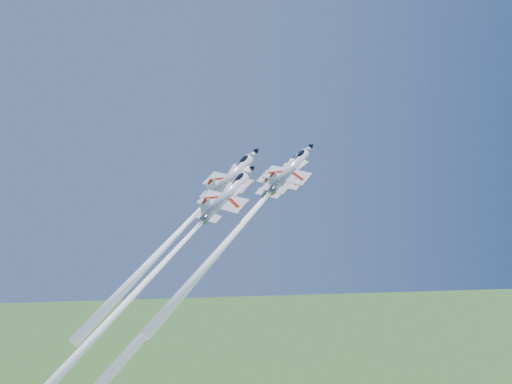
{
  "coord_description": "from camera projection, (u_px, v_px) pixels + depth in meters",
  "views": [
    {
      "loc": [
        -12.51,
        -107.47,
        100.5
      ],
      "look_at": [
        0.0,
        0.0,
        94.08
      ],
      "focal_mm": 40.0,
      "sensor_mm": 36.0,
      "label": 1
    }
  ],
  "objects": [
    {
      "name": "jet_left",
      "position": [
        184.0,
        227.0,
        104.42
      ],
      "size": [
        29.28,
        28.69,
        35.81
      ],
      "rotation": [
        0.64,
        0.15,
        -0.77
      ],
      "color": "white"
    },
    {
      "name": "jet_slot",
      "position": [
        136.0,
        293.0,
        90.07
      ],
      "size": [
        37.73,
        37.94,
        48.48
      ],
      "rotation": [
        0.64,
        0.15,
        -0.77
      ],
      "color": "white"
    },
    {
      "name": "jet_lead",
      "position": [
        223.0,
        244.0,
        103.09
      ],
      "size": [
        34.17,
        34.09,
        43.27
      ],
      "rotation": [
        0.64,
        0.15,
        -0.77
      ],
      "color": "white"
    },
    {
      "name": "jet_right",
      "position": [
        245.0,
        222.0,
        95.96
      ],
      "size": [
        26.71,
        26.29,
        32.97
      ],
      "rotation": [
        0.64,
        0.15,
        -0.77
      ],
      "color": "white"
    }
  ]
}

